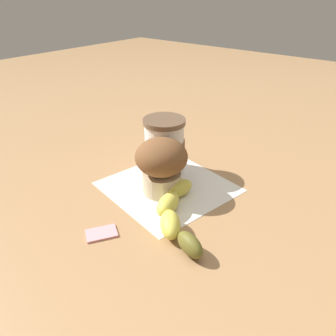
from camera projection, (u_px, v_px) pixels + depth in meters
ground_plane at (168, 187)px, 0.66m from camera, size 3.00×3.00×0.00m
paper_napkin at (168, 187)px, 0.66m from camera, size 0.26×0.26×0.00m
coffee_cup at (164, 146)px, 0.69m from camera, size 0.09×0.09×0.12m
muffin at (161, 163)px, 0.62m from camera, size 0.10×0.10×0.11m
banana at (175, 213)px, 0.56m from camera, size 0.16×0.16×0.03m
sugar_packet at (101, 232)px, 0.54m from camera, size 0.05×0.06×0.01m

